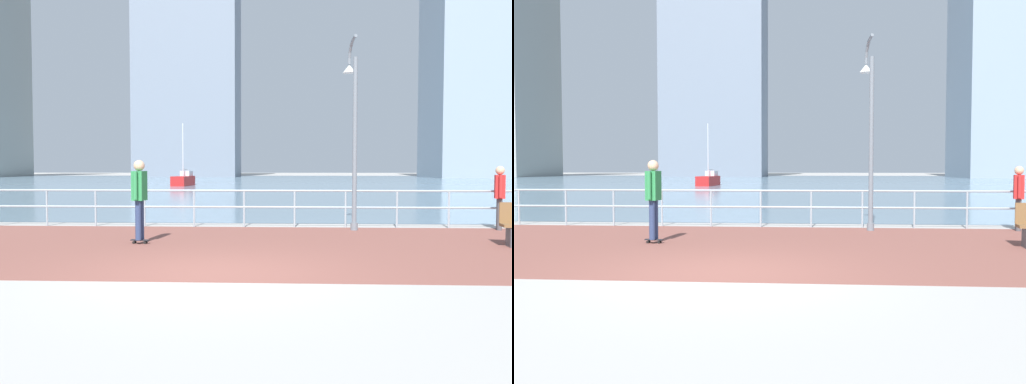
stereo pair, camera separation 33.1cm
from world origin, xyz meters
The scene contains 10 objects.
ground centered at (0.00, 40.00, 0.00)m, with size 220.00×220.00×0.00m, color #ADAAA5.
brick_paving centered at (0.00, 2.92, 0.00)m, with size 28.00×7.14×0.01m, color brown.
harbor_water centered at (0.00, 51.49, 0.00)m, with size 180.00×88.00×0.00m, color #6B899E.
waterfront_railing centered at (0.00, 6.49, 0.72)m, with size 25.25×0.06×1.04m.
lamppost centered at (2.93, 6.05, 2.84)m, with size 0.37×0.81×5.13m.
skateboarder centered at (-2.04, 3.17, 1.10)m, with size 0.41×0.56×1.82m.
bystander centered at (6.81, 6.14, 1.00)m, with size 0.32×0.55×1.70m.
sailboat_white centered at (-7.87, 39.48, 0.54)m, with size 1.55×4.08×5.62m.
tower_slate centered at (30.71, 78.98, 23.59)m, with size 12.08×14.79×48.86m.
tower_steel centered at (-15.65, 87.01, 23.40)m, with size 17.61×13.45×48.47m.
Camera 2 is at (1.39, -8.18, 1.67)m, focal length 37.31 mm.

